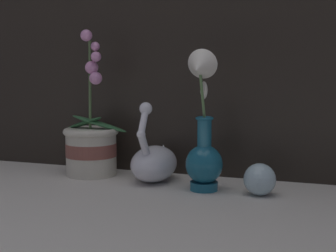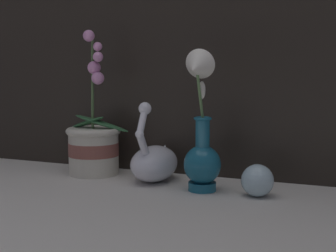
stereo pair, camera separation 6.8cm
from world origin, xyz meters
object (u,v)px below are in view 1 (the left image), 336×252
Objects in this scene: orchid_potted_plant at (91,144)px; swan_figurine at (154,161)px; glass_sphere at (260,179)px; blue_vase at (203,141)px.

orchid_potted_plant reaches higher than swan_figurine.
orchid_potted_plant reaches higher than glass_sphere.
orchid_potted_plant is 0.21m from swan_figurine.
swan_figurine reaches higher than glass_sphere.
glass_sphere is (0.30, -0.06, -0.02)m from swan_figurine.
blue_vase reaches higher than swan_figurine.
orchid_potted_plant reaches higher than blue_vase.
blue_vase is at bearing -22.54° from swan_figurine.
swan_figurine is at bearing -4.57° from orchid_potted_plant.
swan_figurine is 0.63× the size of blue_vase.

